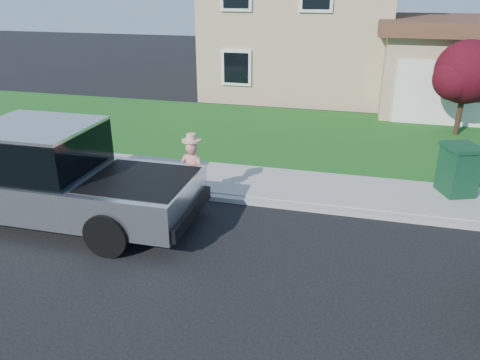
# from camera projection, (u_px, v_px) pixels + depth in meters

# --- Properties ---
(ground) EXTENTS (80.00, 80.00, 0.00)m
(ground) POSITION_uv_depth(u_px,v_px,m) (180.00, 264.00, 8.79)
(ground) COLOR black
(ground) RESTS_ON ground
(curb) EXTENTS (40.00, 0.20, 0.12)m
(curb) POSITION_uv_depth(u_px,v_px,m) (263.00, 203.00, 11.12)
(curb) COLOR gray
(curb) RESTS_ON ground
(sidewalk) EXTENTS (40.00, 2.00, 0.15)m
(sidewalk) POSITION_uv_depth(u_px,v_px,m) (272.00, 185.00, 12.10)
(sidewalk) COLOR gray
(sidewalk) RESTS_ON ground
(lawn) EXTENTS (40.00, 7.00, 0.10)m
(lawn) POSITION_uv_depth(u_px,v_px,m) (297.00, 135.00, 16.13)
(lawn) COLOR #134215
(lawn) RESTS_ON ground
(house) EXTENTS (14.00, 11.30, 6.85)m
(house) POSITION_uv_depth(u_px,v_px,m) (330.00, 23.00, 21.88)
(house) COLOR tan
(house) RESTS_ON ground
(pickup_truck) EXTENTS (6.62, 2.55, 2.17)m
(pickup_truck) POSITION_uv_depth(u_px,v_px,m) (48.00, 177.00, 10.10)
(pickup_truck) COLOR black
(pickup_truck) RESTS_ON ground
(woman) EXTENTS (0.62, 0.43, 1.78)m
(woman) POSITION_uv_depth(u_px,v_px,m) (193.00, 173.00, 10.81)
(woman) COLOR tan
(woman) RESTS_ON ground
(ornamental_tree) EXTENTS (2.30, 2.07, 3.15)m
(ornamental_tree) POSITION_uv_depth(u_px,v_px,m) (467.00, 75.00, 15.31)
(ornamental_tree) COLOR black
(ornamental_tree) RESTS_ON lawn
(trash_bin) EXTENTS (1.01, 1.07, 1.22)m
(trash_bin) POSITION_uv_depth(u_px,v_px,m) (458.00, 169.00, 11.21)
(trash_bin) COLOR #0E361E
(trash_bin) RESTS_ON sidewalk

